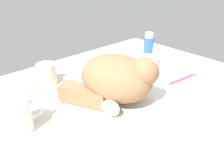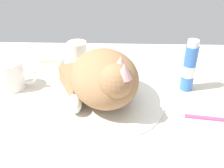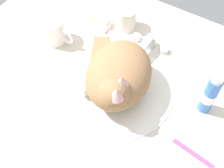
{
  "view_description": "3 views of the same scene",
  "coord_description": "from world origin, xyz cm",
  "px_view_note": "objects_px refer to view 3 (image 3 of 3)",
  "views": [
    {
      "loc": [
        -37.65,
        -39.62,
        35.51
      ],
      "look_at": [
        -0.84,
        0.89,
        5.29
      ],
      "focal_mm": 32.96,
      "sensor_mm": 36.0,
      "label": 1
    },
    {
      "loc": [
        3.88,
        -58.77,
        41.36
      ],
      "look_at": [
        1.96,
        -0.65,
        5.97
      ],
      "focal_mm": 41.57,
      "sensor_mm": 36.0,
      "label": 2
    },
    {
      "loc": [
        23.27,
        -41.7,
        72.96
      ],
      "look_at": [
        -1.13,
        -1.68,
        4.16
      ],
      "focal_mm": 47.61,
      "sensor_mm": 36.0,
      "label": 3
    }
  ],
  "objects_px": {
    "faucet": "(149,43)",
    "rinse_cup": "(127,18)",
    "cat": "(117,76)",
    "toothpaste_bottle": "(210,94)",
    "toothbrush": "(201,158)",
    "coffee_mug": "(53,30)",
    "soap_bar": "(98,18)"
  },
  "relations": [
    {
      "from": "faucet",
      "to": "coffee_mug",
      "type": "distance_m",
      "value": 0.31
    },
    {
      "from": "soap_bar",
      "to": "toothpaste_bottle",
      "type": "height_order",
      "value": "toothpaste_bottle"
    },
    {
      "from": "faucet",
      "to": "toothbrush",
      "type": "height_order",
      "value": "faucet"
    },
    {
      "from": "cat",
      "to": "soap_bar",
      "type": "distance_m",
      "value": 0.29
    },
    {
      "from": "rinse_cup",
      "to": "toothbrush",
      "type": "xyz_separation_m",
      "value": [
        0.4,
        -0.31,
        -0.03
      ]
    },
    {
      "from": "toothbrush",
      "to": "cat",
      "type": "bearing_deg",
      "value": 167.23
    },
    {
      "from": "cat",
      "to": "coffee_mug",
      "type": "xyz_separation_m",
      "value": [
        -0.28,
        0.07,
        -0.04
      ]
    },
    {
      "from": "soap_bar",
      "to": "toothbrush",
      "type": "bearing_deg",
      "value": -29.36
    },
    {
      "from": "coffee_mug",
      "to": "soap_bar",
      "type": "height_order",
      "value": "coffee_mug"
    },
    {
      "from": "cat",
      "to": "toothpaste_bottle",
      "type": "xyz_separation_m",
      "value": [
        0.24,
        0.08,
        -0.0
      ]
    },
    {
      "from": "coffee_mug",
      "to": "toothpaste_bottle",
      "type": "xyz_separation_m",
      "value": [
        0.52,
        0.01,
        0.03
      ]
    },
    {
      "from": "toothpaste_bottle",
      "to": "cat",
      "type": "bearing_deg",
      "value": -161.77
    },
    {
      "from": "coffee_mug",
      "to": "soap_bar",
      "type": "xyz_separation_m",
      "value": [
        0.08,
        0.14,
        -0.02
      ]
    },
    {
      "from": "faucet",
      "to": "cat",
      "type": "distance_m",
      "value": 0.2
    },
    {
      "from": "cat",
      "to": "coffee_mug",
      "type": "height_order",
      "value": "cat"
    },
    {
      "from": "rinse_cup",
      "to": "toothbrush",
      "type": "distance_m",
      "value": 0.5
    },
    {
      "from": "rinse_cup",
      "to": "faucet",
      "type": "bearing_deg",
      "value": -23.84
    },
    {
      "from": "rinse_cup",
      "to": "toothbrush",
      "type": "relative_size",
      "value": 0.53
    },
    {
      "from": "coffee_mug",
      "to": "faucet",
      "type": "bearing_deg",
      "value": 24.42
    },
    {
      "from": "coffee_mug",
      "to": "toothbrush",
      "type": "xyz_separation_m",
      "value": [
        0.57,
        -0.13,
        -0.04
      ]
    },
    {
      "from": "rinse_cup",
      "to": "toothpaste_bottle",
      "type": "distance_m",
      "value": 0.39
    },
    {
      "from": "coffee_mug",
      "to": "toothpaste_bottle",
      "type": "height_order",
      "value": "toothpaste_bottle"
    },
    {
      "from": "cat",
      "to": "toothpaste_bottle",
      "type": "height_order",
      "value": "cat"
    },
    {
      "from": "cat",
      "to": "soap_bar",
      "type": "relative_size",
      "value": 3.83
    },
    {
      "from": "faucet",
      "to": "soap_bar",
      "type": "distance_m",
      "value": 0.2
    },
    {
      "from": "cat",
      "to": "rinse_cup",
      "type": "distance_m",
      "value": 0.27
    },
    {
      "from": "faucet",
      "to": "rinse_cup",
      "type": "height_order",
      "value": "rinse_cup"
    },
    {
      "from": "faucet",
      "to": "coffee_mug",
      "type": "height_order",
      "value": "coffee_mug"
    },
    {
      "from": "faucet",
      "to": "toothpaste_bottle",
      "type": "height_order",
      "value": "toothpaste_bottle"
    },
    {
      "from": "coffee_mug",
      "to": "rinse_cup",
      "type": "distance_m",
      "value": 0.24
    },
    {
      "from": "soap_bar",
      "to": "toothbrush",
      "type": "distance_m",
      "value": 0.55
    },
    {
      "from": "rinse_cup",
      "to": "toothpaste_bottle",
      "type": "xyz_separation_m",
      "value": [
        0.35,
        -0.17,
        0.03
      ]
    }
  ]
}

